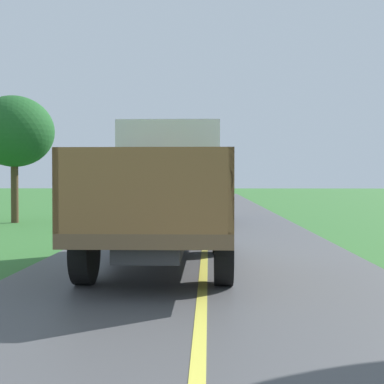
# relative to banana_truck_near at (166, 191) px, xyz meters

# --- Properties ---
(banana_truck_near) EXTENTS (2.38, 5.82, 2.80)m
(banana_truck_near) POSITION_rel_banana_truck_near_xyz_m (0.00, 0.00, 0.00)
(banana_truck_near) COLOR #2D2D30
(banana_truck_near) RESTS_ON road_surface
(banana_truck_far) EXTENTS (2.38, 5.81, 2.80)m
(banana_truck_far) POSITION_rel_banana_truck_near_xyz_m (0.28, 10.41, 0.01)
(banana_truck_far) COLOR #2D2D30
(banana_truck_far) RESTS_ON road_surface
(roadside_tree_near_left) EXTENTS (3.04, 3.04, 4.90)m
(roadside_tree_near_left) POSITION_rel_banana_truck_near_xyz_m (-6.66, 9.76, 2.06)
(roadside_tree_near_left) COLOR #4C3823
(roadside_tree_near_left) RESTS_ON ground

